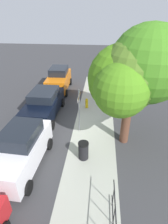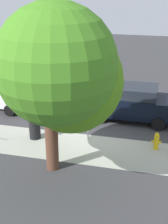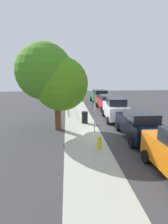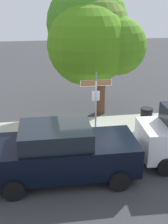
{
  "view_description": "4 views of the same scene",
  "coord_description": "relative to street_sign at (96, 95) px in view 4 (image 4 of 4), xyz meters",
  "views": [
    {
      "loc": [
        9.84,
        1.62,
        6.86
      ],
      "look_at": [
        0.48,
        0.71,
        1.44
      ],
      "focal_mm": 29.37,
      "sensor_mm": 36.0,
      "label": 1
    },
    {
      "loc": [
        -2.59,
        13.02,
        6.83
      ],
      "look_at": [
        0.52,
        0.49,
        1.37
      ],
      "focal_mm": 50.37,
      "sensor_mm": 36.0,
      "label": 2
    },
    {
      "loc": [
        -12.53,
        2.39,
        4.35
      ],
      "look_at": [
        0.58,
        1.17,
        1.46
      ],
      "focal_mm": 29.48,
      "sensor_mm": 36.0,
      "label": 3
    },
    {
      "loc": [
        -1.87,
        -10.49,
        5.6
      ],
      "look_at": [
        -0.04,
        1.03,
        0.93
      ],
      "focal_mm": 46.52,
      "sensor_mm": 36.0,
      "label": 4
    }
  ],
  "objects": [
    {
      "name": "fire_hydrant",
      "position": [
        -3.09,
        0.2,
        -1.5
      ],
      "size": [
        0.42,
        0.22,
        0.78
      ],
      "color": "yellow",
      "rests_on": "ground_plane"
    },
    {
      "name": "street_sign",
      "position": [
        0.0,
        0.0,
        0.0
      ],
      "size": [
        1.27,
        0.07,
        2.81
      ],
      "color": "#9EA0A5",
      "rests_on": "ground_plane"
    },
    {
      "name": "shade_tree",
      "position": [
        0.35,
        2.9,
        2.06
      ],
      "size": [
        4.55,
        4.99,
        6.34
      ],
      "color": "brown",
      "rests_on": "ground_plane"
    },
    {
      "name": "sidewalk_strip",
      "position": [
        1.65,
        0.9,
        -1.88
      ],
      "size": [
        24.0,
        2.6,
        0.0
      ],
      "primitive_type": "cube",
      "color": "#A5A899",
      "rests_on": "ground_plane"
    },
    {
      "name": "trash_bin",
      "position": [
        2.42,
        0.5,
        -1.39
      ],
      "size": [
        0.55,
        0.55,
        0.98
      ],
      "color": "black",
      "rests_on": "ground_plane"
    },
    {
      "name": "car_black",
      "position": [
        -1.6,
        -2.7,
        -0.95
      ],
      "size": [
        4.68,
        2.21,
        1.85
      ],
      "rotation": [
        0.0,
        0.0,
        -0.01
      ],
      "color": "black",
      "rests_on": "ground_plane"
    },
    {
      "name": "ground_plane",
      "position": [
        -0.35,
        -0.4,
        -1.88
      ],
      "size": [
        60.0,
        60.0,
        0.0
      ],
      "primitive_type": "plane",
      "color": "#38383A"
    }
  ]
}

